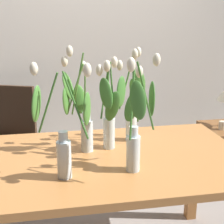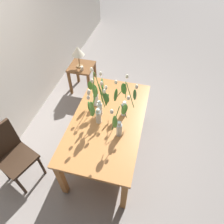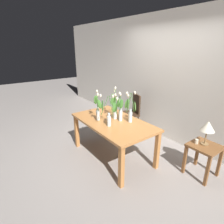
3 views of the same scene
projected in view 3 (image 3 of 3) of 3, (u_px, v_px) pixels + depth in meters
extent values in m
plane|color=gray|center=(113.00, 156.00, 3.58)|extent=(18.00, 18.00, 0.00)
cube|color=silver|center=(169.00, 79.00, 3.95)|extent=(9.00, 0.10, 2.70)
cube|color=#B7753D|center=(113.00, 122.00, 3.33)|extent=(1.60, 0.90, 0.04)
cube|color=#B7753D|center=(77.00, 131.00, 3.81)|extent=(0.07, 0.07, 0.70)
cube|color=#B7753D|center=(121.00, 167.00, 2.68)|extent=(0.07, 0.07, 0.70)
cube|color=#B7753D|center=(108.00, 122.00, 4.24)|extent=(0.07, 0.07, 0.70)
cube|color=#B7753D|center=(157.00, 150.00, 3.12)|extent=(0.07, 0.07, 0.70)
cylinder|color=silver|center=(109.00, 121.00, 3.10)|extent=(0.07, 0.07, 0.18)
cylinder|color=silver|center=(109.00, 115.00, 3.06)|extent=(0.04, 0.04, 0.05)
cylinder|color=silver|center=(109.00, 123.00, 3.11)|extent=(0.06, 0.06, 0.11)
cylinder|color=#3D752D|center=(105.00, 106.00, 2.98)|extent=(0.05, 0.12, 0.32)
ellipsoid|color=#F2E5C6|center=(100.00, 96.00, 2.91)|extent=(0.04, 0.04, 0.06)
ellipsoid|color=#427F33|center=(102.00, 105.00, 2.94)|extent=(0.09, 0.06, 0.18)
cylinder|color=#3D752D|center=(111.00, 106.00, 2.96)|extent=(0.10, 0.01, 0.33)
ellipsoid|color=#F2E5C6|center=(113.00, 96.00, 2.87)|extent=(0.04, 0.04, 0.06)
ellipsoid|color=#427F33|center=(114.00, 107.00, 2.95)|extent=(0.03, 0.09, 0.18)
cylinder|color=#3D752D|center=(113.00, 107.00, 3.03)|extent=(0.06, 0.12, 0.25)
ellipsoid|color=#F2E5C6|center=(117.00, 99.00, 2.99)|extent=(0.04, 0.04, 0.06)
ellipsoid|color=#427F33|center=(115.00, 108.00, 3.07)|extent=(0.12, 0.05, 0.18)
cylinder|color=silver|center=(115.00, 114.00, 3.40)|extent=(0.07, 0.07, 0.18)
cylinder|color=silver|center=(115.00, 108.00, 3.36)|extent=(0.04, 0.04, 0.05)
cylinder|color=silver|center=(115.00, 116.00, 3.41)|extent=(0.06, 0.06, 0.11)
cylinder|color=#56933D|center=(115.00, 100.00, 3.37)|extent=(0.10, 0.06, 0.29)
ellipsoid|color=#F2E5C6|center=(114.00, 91.00, 3.37)|extent=(0.04, 0.04, 0.06)
ellipsoid|color=#4C8E38|center=(113.00, 102.00, 3.43)|extent=(0.06, 0.11, 0.18)
cylinder|color=#56933D|center=(115.00, 98.00, 3.35)|extent=(0.08, 0.06, 0.35)
ellipsoid|color=#F2E5C6|center=(115.00, 88.00, 3.33)|extent=(0.04, 0.04, 0.06)
ellipsoid|color=#4C8E38|center=(114.00, 98.00, 3.39)|extent=(0.10, 0.09, 0.18)
cylinder|color=#56933D|center=(117.00, 101.00, 3.35)|extent=(0.01, 0.09, 0.26)
ellipsoid|color=#F2E5C6|center=(119.00, 93.00, 3.32)|extent=(0.04, 0.04, 0.06)
ellipsoid|color=#4C8E38|center=(118.00, 103.00, 3.41)|extent=(0.09, 0.03, 0.18)
cylinder|color=silver|center=(130.00, 117.00, 3.25)|extent=(0.07, 0.07, 0.18)
cylinder|color=silver|center=(131.00, 111.00, 3.21)|extent=(0.04, 0.04, 0.05)
cylinder|color=silver|center=(130.00, 119.00, 3.26)|extent=(0.06, 0.06, 0.11)
cylinder|color=#3D752D|center=(129.00, 104.00, 3.20)|extent=(0.07, 0.01, 0.26)
ellipsoid|color=#F2E5C6|center=(128.00, 96.00, 3.18)|extent=(0.04, 0.04, 0.06)
ellipsoid|color=#4C8E38|center=(126.00, 104.00, 3.22)|extent=(0.05, 0.09, 0.18)
cylinder|color=#3D752D|center=(129.00, 103.00, 3.13)|extent=(0.02, 0.08, 0.33)
ellipsoid|color=#F2E5C6|center=(127.00, 93.00, 3.06)|extent=(0.04, 0.04, 0.06)
ellipsoid|color=#4C8E38|center=(128.00, 104.00, 3.09)|extent=(0.07, 0.04, 0.17)
cylinder|color=#3D752D|center=(133.00, 102.00, 3.15)|extent=(0.05, 0.05, 0.34)
ellipsoid|color=#F2E5C6|center=(135.00, 93.00, 3.09)|extent=(0.04, 0.04, 0.06)
ellipsoid|color=#4C8E38|center=(135.00, 106.00, 3.20)|extent=(0.10, 0.07, 0.18)
cylinder|color=silver|center=(120.00, 116.00, 3.32)|extent=(0.07, 0.07, 0.18)
cylinder|color=silver|center=(121.00, 110.00, 3.28)|extent=(0.04, 0.04, 0.05)
cylinder|color=silver|center=(120.00, 117.00, 3.33)|extent=(0.06, 0.06, 0.11)
cylinder|color=#3D752D|center=(117.00, 103.00, 3.23)|extent=(0.06, 0.09, 0.26)
ellipsoid|color=#F2E5C6|center=(115.00, 96.00, 3.18)|extent=(0.04, 0.04, 0.06)
ellipsoid|color=#427F33|center=(115.00, 103.00, 3.20)|extent=(0.09, 0.10, 0.18)
cylinder|color=#3D752D|center=(118.00, 103.00, 3.21)|extent=(0.03, 0.09, 0.28)
ellipsoid|color=#F2E5C6|center=(115.00, 95.00, 3.14)|extent=(0.04, 0.04, 0.06)
ellipsoid|color=#427F33|center=(116.00, 107.00, 3.19)|extent=(0.11, 0.05, 0.18)
cylinder|color=#3D752D|center=(120.00, 103.00, 3.20)|extent=(0.03, 0.03, 0.30)
ellipsoid|color=#F2E5C6|center=(120.00, 94.00, 3.14)|extent=(0.04, 0.04, 0.06)
ellipsoid|color=#427F33|center=(121.00, 104.00, 3.16)|extent=(0.08, 0.07, 0.18)
cylinder|color=silver|center=(98.00, 115.00, 3.34)|extent=(0.07, 0.07, 0.18)
cylinder|color=silver|center=(98.00, 109.00, 3.30)|extent=(0.04, 0.04, 0.05)
cylinder|color=silver|center=(98.00, 117.00, 3.35)|extent=(0.06, 0.06, 0.11)
cylinder|color=#3D752D|center=(97.00, 100.00, 3.31)|extent=(0.11, 0.07, 0.29)
ellipsoid|color=#F2E5C6|center=(97.00, 91.00, 3.32)|extent=(0.04, 0.04, 0.06)
ellipsoid|color=#4C8E38|center=(96.00, 100.00, 3.35)|extent=(0.07, 0.08, 0.17)
cylinder|color=#3D752D|center=(98.00, 102.00, 3.19)|extent=(0.11, 0.07, 0.30)
ellipsoid|color=#F2E5C6|center=(98.00, 95.00, 3.08)|extent=(0.04, 0.04, 0.06)
ellipsoid|color=#4C8E38|center=(100.00, 104.00, 3.16)|extent=(0.06, 0.12, 0.18)
cube|color=#382619|center=(129.00, 114.00, 4.49)|extent=(0.52, 0.52, 0.04)
cylinder|color=#382619|center=(125.00, 126.00, 4.38)|extent=(0.04, 0.04, 0.43)
cylinder|color=#382619|center=(120.00, 121.00, 4.69)|extent=(0.04, 0.04, 0.43)
cylinder|color=#382619|center=(138.00, 124.00, 4.46)|extent=(0.04, 0.04, 0.43)
cylinder|color=#382619|center=(133.00, 119.00, 4.77)|extent=(0.04, 0.04, 0.43)
cube|color=#382619|center=(136.00, 103.00, 4.45)|extent=(0.39, 0.18, 0.46)
cube|color=brown|center=(205.00, 146.00, 2.89)|extent=(0.44, 0.44, 0.04)
cube|color=brown|center=(185.00, 159.00, 3.03)|extent=(0.04, 0.04, 0.51)
cube|color=brown|center=(207.00, 172.00, 2.74)|extent=(0.04, 0.04, 0.51)
cube|color=brown|center=(197.00, 152.00, 3.24)|extent=(0.04, 0.04, 0.51)
cube|color=brown|center=(220.00, 163.00, 2.95)|extent=(0.04, 0.04, 0.51)
cylinder|color=olive|center=(204.00, 144.00, 2.91)|extent=(0.12, 0.12, 0.02)
cylinder|color=olive|center=(206.00, 137.00, 2.87)|extent=(0.02, 0.02, 0.22)
cone|color=#F2E5C6|center=(208.00, 126.00, 2.81)|extent=(0.22, 0.22, 0.16)
cylinder|color=beige|center=(196.00, 141.00, 2.93)|extent=(0.06, 0.06, 0.07)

